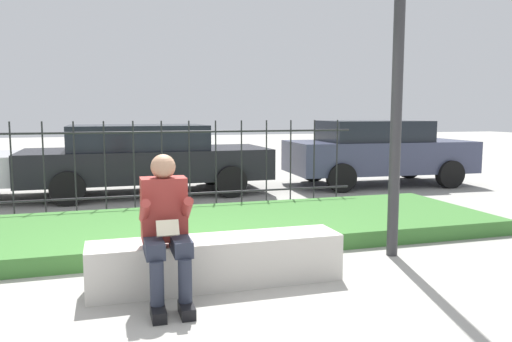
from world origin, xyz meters
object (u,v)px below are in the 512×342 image
stone_bench (218,264)px  street_lamp (399,23)px  car_parked_center (145,157)px  car_parked_right (377,151)px  person_seated_reader (166,223)px

stone_bench → street_lamp: bearing=10.2°
car_parked_center → street_lamp: street_lamp is taller
street_lamp → car_parked_center: bearing=114.2°
car_parked_center → car_parked_right: car_parked_right is taller
stone_bench → person_seated_reader: (-0.50, -0.27, 0.48)m
stone_bench → car_parked_center: 5.52m
person_seated_reader → street_lamp: size_ratio=0.30×
person_seated_reader → street_lamp: (2.57, 0.64, 1.85)m
person_seated_reader → car_parked_center: size_ratio=0.27×
car_parked_center → car_parked_right: bearing=-2.9°
person_seated_reader → car_parked_right: car_parked_right is taller
stone_bench → street_lamp: size_ratio=0.56×
car_parked_center → stone_bench: bearing=-88.2°
stone_bench → car_parked_right: car_parked_right is taller
stone_bench → car_parked_right: size_ratio=0.57×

